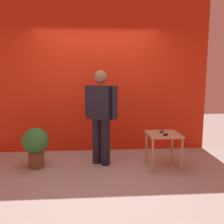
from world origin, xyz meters
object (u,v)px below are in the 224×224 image
(tv_remote, at_px, (162,132))
(potted_plant, at_px, (36,144))
(standing_person, at_px, (101,113))
(cell_phone, at_px, (165,135))
(side_table, at_px, (163,139))

(tv_remote, distance_m, potted_plant, 2.15)
(standing_person, relative_size, potted_plant, 2.39)
(tv_remote, relative_size, potted_plant, 0.25)
(standing_person, distance_m, cell_phone, 1.14)
(standing_person, bearing_deg, tv_remote, -8.59)
(side_table, relative_size, cell_phone, 4.13)
(cell_phone, relative_size, potted_plant, 0.21)
(cell_phone, bearing_deg, standing_person, -176.50)
(side_table, xyz_separation_m, tv_remote, (-0.01, 0.08, 0.10))
(standing_person, height_order, side_table, standing_person)
(cell_phone, bearing_deg, side_table, 111.07)
(standing_person, xyz_separation_m, tv_remote, (1.03, -0.16, -0.31))
(cell_phone, distance_m, potted_plant, 2.17)
(standing_person, height_order, tv_remote, standing_person)
(side_table, relative_size, potted_plant, 0.86)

